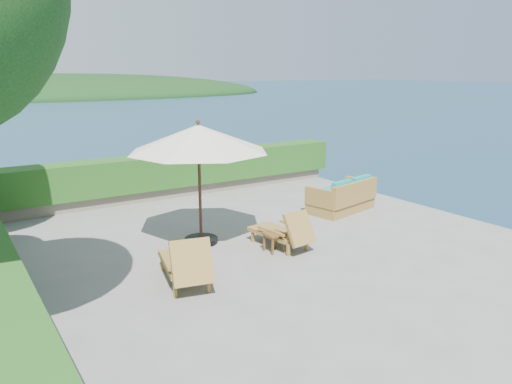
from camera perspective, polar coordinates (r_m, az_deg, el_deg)
ground at (r=11.35m, az=0.92°, el=-6.40°), size 12.00×12.00×0.00m
foundation at (r=11.97m, az=0.89°, el=-13.39°), size 12.00×12.00×3.00m
ocean at (r=12.69m, az=0.87°, el=-19.23°), size 600.00×600.00×0.00m
offshore_island at (r=152.19m, az=-21.39°, el=10.14°), size 126.00×57.60×12.60m
planter_wall_far at (r=16.06m, az=-10.23°, el=0.07°), size 12.00×0.60×0.36m
hedge_far at (r=15.92m, az=-10.33°, el=2.42°), size 12.40×0.90×1.00m
patio_umbrella at (r=11.18m, az=-6.59°, el=5.96°), size 3.49×3.49×2.86m
lounge_left at (r=9.46m, az=-8.04°, el=-7.98°), size 1.10×1.88×1.02m
lounge_right at (r=11.25m, az=3.17°, el=-4.50°), size 0.86×1.69×0.93m
side_table at (r=11.02m, az=2.09°, el=-5.08°), size 0.42×0.42×0.43m
wicker_loveseat at (r=14.36m, az=9.88°, el=-0.68°), size 2.19×1.44×0.99m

